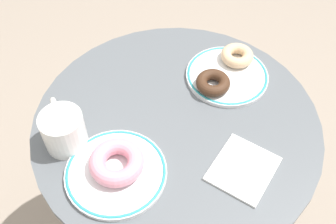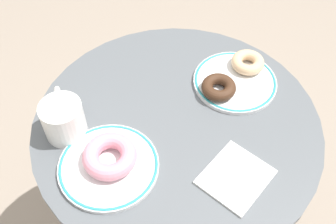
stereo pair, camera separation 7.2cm
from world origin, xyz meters
name	(u,v)px [view 1 (the left image)]	position (x,y,z in m)	size (l,w,h in m)	color
cafe_table	(175,179)	(0.00, 0.00, 0.49)	(0.65, 0.65, 0.75)	#565B60
plate_left	(116,172)	(-0.18, 0.02, 0.76)	(0.21, 0.21, 0.01)	white
plate_right	(227,75)	(0.18, -0.02, 0.76)	(0.20, 0.20, 0.01)	white
donut_pink_frosted	(117,162)	(-0.17, 0.02, 0.78)	(0.11, 0.11, 0.03)	pink
donut_glazed	(237,56)	(0.24, -0.01, 0.78)	(0.08, 0.08, 0.03)	#E0B789
donut_chocolate	(213,83)	(0.13, -0.01, 0.78)	(0.08, 0.08, 0.03)	#422819
paper_napkin	(243,169)	(-0.02, -0.18, 0.75)	(0.13, 0.12, 0.01)	white
coffee_mug	(63,130)	(-0.19, 0.16, 0.80)	(0.09, 0.12, 0.09)	white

